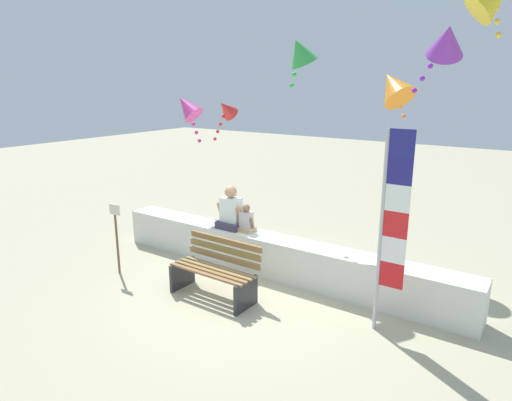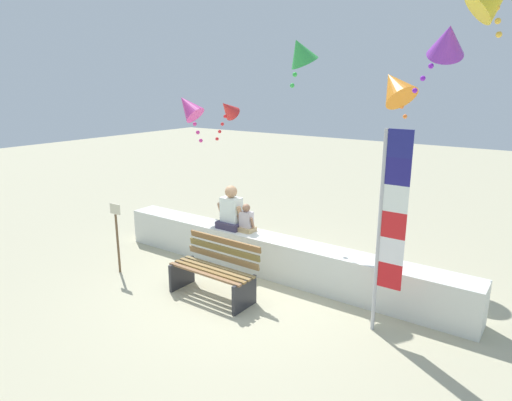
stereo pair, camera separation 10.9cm
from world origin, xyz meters
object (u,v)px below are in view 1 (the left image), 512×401
Objects in this scene: park_bench at (215,272)px; person_child at (246,221)px; kite_red at (226,109)px; kite_magenta at (187,107)px; flag_banner at (390,221)px; kite_purple at (447,41)px; kite_green at (300,52)px; sign_post at (116,233)px; kite_orange at (394,86)px; person_adult at (231,212)px.

person_child is at bearing 102.84° from park_bench.
kite_magenta is (0.20, -1.49, 0.12)m from kite_red.
person_child is (-0.27, 1.20, 0.47)m from park_bench.
kite_purple is at bearing 89.52° from flag_banner.
person_child is at bearing -135.40° from kite_green.
sign_post is (-1.95, -0.28, 0.33)m from park_bench.
kite_magenta reaches higher than park_bench.
flag_banner reaches higher than sign_post.
person_child is 0.45× the size of kite_purple.
kite_magenta is (-4.56, 1.26, 1.23)m from flag_banner.
kite_green reaches higher than kite_orange.
person_child is 0.40× the size of sign_post.
flag_banner is 2.17× the size of sign_post.
person_child is at bearing 41.37° from sign_post.
kite_green reaches higher than kite_red.
park_bench is at bearing -169.42° from flag_banner.
kite_red reaches higher than person_child.
park_bench is 1.13× the size of sign_post.
kite_purple is (3.11, 1.26, 2.84)m from person_adult.
kite_green is at bearing 78.48° from park_bench.
park_bench is 4.51m from kite_orange.
kite_magenta is (-2.08, 1.73, 2.37)m from park_bench.
kite_red is (-2.28, 3.22, 2.25)m from park_bench.
park_bench is 4.54m from kite_red.
kite_magenta is 0.87× the size of sign_post.
park_bench is at bearing -101.52° from kite_green.
kite_magenta is 4.76m from kite_purple.
kite_orange is (-0.97, 2.76, 1.63)m from flag_banner.
kite_orange is 0.82× the size of sign_post.
kite_orange is (1.79, 2.03, 2.30)m from person_child.
flag_banner is at bearing -14.89° from person_child.
kite_purple is 0.89× the size of sign_post.
person_adult is 0.29× the size of flag_banner.
person_adult is 2.98m from kite_green.
kite_red is 4.99m from kite_purple.
sign_post reaches higher than person_child.
kite_magenta is at bearing -177.47° from kite_green.
flag_banner is 4.57m from sign_post.
person_adult is 2.01m from sign_post.
kite_orange reaches higher than kite_magenta.
person_adult is at bearing 116.91° from park_bench.
flag_banner reaches higher than person_adult.
sign_post is (-2.33, -2.12, -2.98)m from kite_green.
kite_purple is at bearing 22.06° from person_adult.
kite_magenta is at bearing 160.10° from person_adult.
kite_red is 1.51m from kite_magenta.
kite_red is 4.00m from sign_post.
park_bench is 4.90m from kite_purple.
park_bench is at bearing -63.09° from person_adult.
flag_banner is 3.33m from kite_green.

